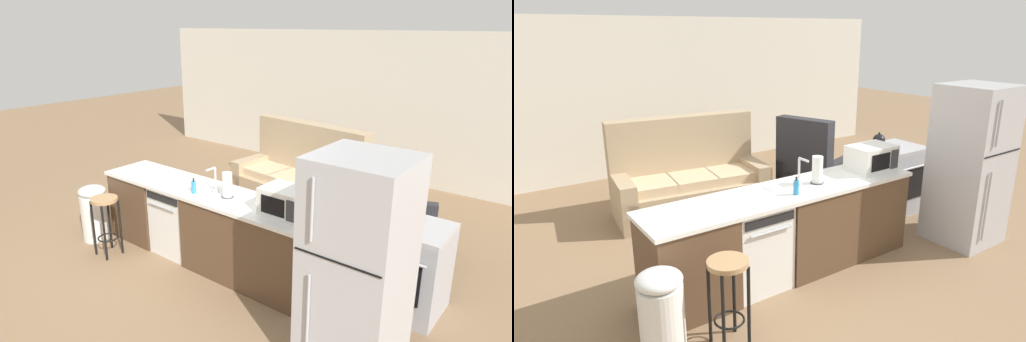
# 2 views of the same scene
# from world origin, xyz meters

# --- Properties ---
(ground_plane) EXTENTS (24.00, 24.00, 0.00)m
(ground_plane) POSITION_xyz_m (0.00, 0.00, 0.00)
(ground_plane) COLOR #896B4C
(wall_back) EXTENTS (10.00, 0.06, 2.60)m
(wall_back) POSITION_xyz_m (0.30, 4.20, 1.30)
(wall_back) COLOR silver
(wall_back) RESTS_ON ground_plane
(kitchen_counter) EXTENTS (2.94, 0.66, 0.90)m
(kitchen_counter) POSITION_xyz_m (0.24, 0.00, 0.42)
(kitchen_counter) COLOR brown
(kitchen_counter) RESTS_ON ground_plane
(dishwasher) EXTENTS (0.58, 0.61, 0.84)m
(dishwasher) POSITION_xyz_m (-0.25, -0.00, 0.42)
(dishwasher) COLOR white
(dishwasher) RESTS_ON ground_plane
(stove_range) EXTENTS (0.76, 0.68, 0.90)m
(stove_range) POSITION_xyz_m (2.35, 0.55, 0.45)
(stove_range) COLOR #A8AAB2
(stove_range) RESTS_ON ground_plane
(refrigerator) EXTENTS (0.72, 0.73, 1.83)m
(refrigerator) POSITION_xyz_m (2.35, -0.55, 0.91)
(refrigerator) COLOR #B7B7BC
(refrigerator) RESTS_ON ground_plane
(microwave) EXTENTS (0.50, 0.37, 0.28)m
(microwave) POSITION_xyz_m (1.31, -0.00, 1.04)
(microwave) COLOR white
(microwave) RESTS_ON kitchen_counter
(sink_faucet) EXTENTS (0.07, 0.18, 0.30)m
(sink_faucet) POSITION_xyz_m (0.32, 0.01, 1.03)
(sink_faucet) COLOR silver
(sink_faucet) RESTS_ON kitchen_counter
(paper_towel_roll) EXTENTS (0.14, 0.14, 0.28)m
(paper_towel_roll) POSITION_xyz_m (0.53, -0.01, 1.04)
(paper_towel_roll) COLOR #4C4C51
(paper_towel_roll) RESTS_ON kitchen_counter
(soap_bottle) EXTENTS (0.06, 0.06, 0.18)m
(soap_bottle) POSITION_xyz_m (0.15, -0.15, 0.97)
(soap_bottle) COLOR #338CCC
(soap_bottle) RESTS_ON kitchen_counter
(kettle) EXTENTS (0.21, 0.17, 0.19)m
(kettle) POSITION_xyz_m (2.18, 0.68, 0.99)
(kettle) COLOR black
(kettle) RESTS_ON stove_range
(bar_stool) EXTENTS (0.32, 0.32, 0.74)m
(bar_stool) POSITION_xyz_m (-0.88, -0.65, 0.54)
(bar_stool) COLOR tan
(bar_stool) RESTS_ON ground_plane
(trash_bin) EXTENTS (0.35, 0.35, 0.74)m
(trash_bin) POSITION_xyz_m (-1.37, -0.50, 0.38)
(trash_bin) COLOR white
(trash_bin) RESTS_ON ground_plane
(couch) EXTENTS (2.09, 1.13, 1.27)m
(couch) POSITION_xyz_m (0.09, 2.15, 0.39)
(couch) COLOR tan
(couch) RESTS_ON ground_plane
(armchair) EXTENTS (1.04, 1.07, 1.20)m
(armchair) POSITION_xyz_m (1.81, 1.62, 0.35)
(armchair) COLOR #2D2D33
(armchair) RESTS_ON ground_plane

